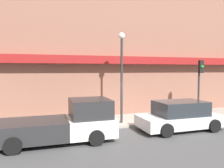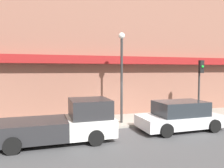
# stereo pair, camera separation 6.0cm
# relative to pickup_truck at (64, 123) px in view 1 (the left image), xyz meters

# --- Properties ---
(ground_plane) EXTENTS (80.00, 80.00, 0.00)m
(ground_plane) POSITION_rel_pickup_truck_xyz_m (4.30, 1.20, -0.79)
(ground_plane) COLOR #424244
(sidewalk) EXTENTS (36.00, 2.94, 0.14)m
(sidewalk) POSITION_rel_pickup_truck_xyz_m (4.30, 2.67, -0.73)
(sidewalk) COLOR gray
(sidewalk) RESTS_ON ground
(building) EXTENTS (19.80, 3.80, 11.31)m
(building) POSITION_rel_pickup_truck_xyz_m (4.28, 5.62, 4.25)
(building) COLOR brown
(building) RESTS_ON ground
(pickup_truck) EXTENTS (5.16, 2.25, 1.83)m
(pickup_truck) POSITION_rel_pickup_truck_xyz_m (0.00, 0.00, 0.00)
(pickup_truck) COLOR white
(pickup_truck) RESTS_ON ground
(parked_car) EXTENTS (4.44, 2.09, 1.52)m
(parked_car) POSITION_rel_pickup_truck_xyz_m (6.00, 0.00, -0.06)
(parked_car) COLOR silver
(parked_car) RESTS_ON ground
(fire_hydrant) EXTENTS (0.19, 0.19, 0.67)m
(fire_hydrant) POSITION_rel_pickup_truck_xyz_m (5.82, 1.76, -0.33)
(fire_hydrant) COLOR yellow
(fire_hydrant) RESTS_ON sidewalk
(street_lamp) EXTENTS (0.36, 0.36, 5.11)m
(street_lamp) POSITION_rel_pickup_truck_xyz_m (3.42, 1.90, 2.57)
(street_lamp) COLOR #2D2D2D
(street_lamp) RESTS_ON sidewalk
(traffic_light) EXTENTS (0.28, 0.42, 3.62)m
(traffic_light) POSITION_rel_pickup_truck_xyz_m (8.67, 1.77, 1.84)
(traffic_light) COLOR #2D2D2D
(traffic_light) RESTS_ON sidewalk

